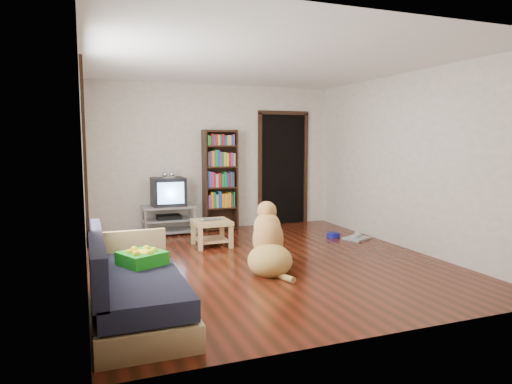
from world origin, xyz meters
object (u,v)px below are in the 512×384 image
object	(u,v)px
bookshelf	(220,175)
coffee_table	(212,228)
crt_tv	(168,191)
grey_rag	(357,238)
tv_stand	(169,219)
dog	(269,245)
dog_bowl	(333,235)
sofa	(132,290)
green_cushion	(142,258)
laptop	(212,220)

from	to	relation	value
bookshelf	coffee_table	distance (m)	1.50
crt_tv	coffee_table	xyz separation A→B (m)	(0.45, -1.15, -0.46)
grey_rag	tv_stand	xyz separation A→B (m)	(-2.81, 1.49, 0.25)
dog	dog_bowl	bearing A→B (deg)	38.89
dog_bowl	tv_stand	size ratio (longest dim) A/B	0.24
sofa	green_cushion	bearing A→B (deg)	65.40
laptop	crt_tv	size ratio (longest dim) A/B	0.56
dog_bowl	sofa	size ratio (longest dim) A/B	0.12
grey_rag	bookshelf	size ratio (longest dim) A/B	0.22
laptop	coffee_table	bearing A→B (deg)	82.98
crt_tv	dog	xyz separation A→B (m)	(0.77, -2.68, -0.42)
sofa	dog	bearing A→B (deg)	29.29
sofa	dog	size ratio (longest dim) A/B	1.68
dog_bowl	sofa	world-z (taller)	sofa
grey_rag	sofa	world-z (taller)	sofa
coffee_table	tv_stand	bearing A→B (deg)	111.86
crt_tv	bookshelf	distance (m)	0.99
green_cushion	crt_tv	size ratio (longest dim) A/B	0.65
tv_stand	bookshelf	world-z (taller)	bookshelf
coffee_table	laptop	bearing A→B (deg)	-90.00
green_cushion	coffee_table	xyz separation A→B (m)	(1.30, 2.23, -0.20)
dog_bowl	dog	bearing A→B (deg)	-141.11
dog_bowl	tv_stand	xyz separation A→B (m)	(-2.51, 1.24, 0.23)
laptop	tv_stand	world-z (taller)	tv_stand
crt_tv	bookshelf	bearing A→B (deg)	4.32
bookshelf	sofa	xyz separation A→B (m)	(-1.92, -3.72, -0.74)
green_cushion	laptop	distance (m)	2.56
grey_rag	dog	distance (m)	2.37
grey_rag	coffee_table	world-z (taller)	coffee_table
dog_bowl	bookshelf	xyz separation A→B (m)	(-1.56, 1.34, 0.96)
tv_stand	coffee_table	bearing A→B (deg)	-68.14
bookshelf	sofa	world-z (taller)	bookshelf
laptop	tv_stand	size ratio (longest dim) A/B	0.36
tv_stand	bookshelf	bearing A→B (deg)	5.63
dog_bowl	coffee_table	xyz separation A→B (m)	(-2.06, 0.12, 0.24)
crt_tv	dog	size ratio (longest dim) A/B	0.54
dog_bowl	tv_stand	bearing A→B (deg)	153.69
grey_rag	laptop	bearing A→B (deg)	171.89
green_cushion	laptop	bearing A→B (deg)	33.19
green_cushion	dog	xyz separation A→B (m)	(1.62, 0.71, -0.16)
green_cushion	bookshelf	size ratio (longest dim) A/B	0.21
laptop	grey_rag	size ratio (longest dim) A/B	0.81
coffee_table	dog	distance (m)	1.56
tv_stand	crt_tv	distance (m)	0.47
bookshelf	coffee_table	bearing A→B (deg)	-112.19
tv_stand	sofa	world-z (taller)	sofa
dog_bowl	sofa	distance (m)	4.23
green_cushion	dog_bowl	bearing A→B (deg)	5.94
laptop	sofa	bearing A→B (deg)	-126.98
tv_stand	coffee_table	distance (m)	1.21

